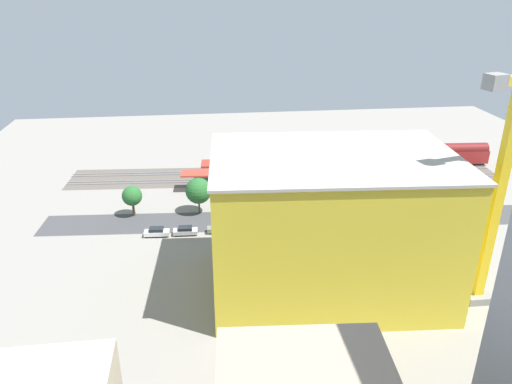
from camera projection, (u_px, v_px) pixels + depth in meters
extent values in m
plane|color=gray|center=(303.00, 213.00, 103.39)|extent=(170.88, 170.88, 0.00)
cube|color=#5B544C|center=(285.00, 175.00, 122.99)|extent=(107.42, 19.97, 0.01)
cube|color=#424244|center=(306.00, 219.00, 100.50)|extent=(107.15, 15.63, 0.01)
cube|color=#9E9EA8|center=(283.00, 170.00, 126.02)|extent=(106.60, 6.76, 0.12)
cube|color=#9E9EA8|center=(284.00, 172.00, 124.71)|extent=(106.60, 6.76, 0.12)
cube|color=#9E9EA8|center=(287.00, 178.00, 121.14)|extent=(106.60, 6.76, 0.12)
cube|color=#9E9EA8|center=(288.00, 180.00, 119.83)|extent=(106.60, 6.76, 0.12)
cube|color=#C63D2D|center=(318.00, 171.00, 114.39)|extent=(64.06, 8.35, 0.39)
cylinder|color=slate|center=(437.00, 177.00, 116.69)|extent=(0.30, 0.30, 4.00)
cylinder|color=slate|center=(378.00, 178.00, 115.98)|extent=(0.30, 0.30, 4.00)
cylinder|color=slate|center=(318.00, 179.00, 115.26)|extent=(0.30, 0.30, 4.00)
cylinder|color=slate|center=(257.00, 181.00, 114.55)|extent=(0.30, 0.30, 4.00)
cylinder|color=slate|center=(195.00, 182.00, 113.83)|extent=(0.30, 0.30, 4.00)
cube|color=#B73328|center=(313.00, 162.00, 119.99)|extent=(55.13, 8.40, 0.50)
cylinder|color=slate|center=(411.00, 168.00, 122.10)|extent=(0.30, 0.30, 3.92)
cylinder|color=slate|center=(346.00, 170.00, 121.29)|extent=(0.30, 0.30, 3.92)
cylinder|color=slate|center=(280.00, 171.00, 120.47)|extent=(0.30, 0.30, 3.92)
cylinder|color=slate|center=(213.00, 172.00, 119.65)|extent=(0.30, 0.30, 3.92)
cube|color=black|center=(366.00, 166.00, 127.55)|extent=(15.51, 3.47, 1.00)
cylinder|color=black|center=(361.00, 160.00, 126.73)|extent=(12.86, 3.58, 2.80)
cube|color=black|center=(385.00, 161.00, 127.28)|extent=(2.85, 3.16, 3.60)
cylinder|color=black|center=(343.00, 152.00, 125.65)|extent=(0.70, 0.70, 1.40)
cube|color=black|center=(453.00, 163.00, 130.18)|extent=(15.97, 3.54, 0.60)
cube|color=maroon|center=(454.00, 156.00, 129.38)|extent=(17.76, 4.29, 3.43)
cylinder|color=maroon|center=(455.00, 149.00, 128.59)|extent=(17.06, 4.24, 3.20)
cube|color=black|center=(374.00, 222.00, 98.91)|extent=(4.11, 2.21, 0.30)
cube|color=maroon|center=(374.00, 220.00, 98.69)|extent=(4.87, 2.36, 0.83)
cube|color=#1E2328|center=(375.00, 217.00, 98.39)|extent=(2.79, 1.92, 0.63)
cube|color=black|center=(347.00, 224.00, 98.16)|extent=(3.62, 1.85, 0.30)
cube|color=gray|center=(347.00, 222.00, 97.96)|extent=(4.30, 1.94, 0.71)
cube|color=#1E2328|center=(347.00, 219.00, 97.71)|extent=(2.43, 1.67, 0.57)
cube|color=black|center=(312.00, 226.00, 97.64)|extent=(3.72, 1.74, 0.30)
cube|color=navy|center=(312.00, 223.00, 97.41)|extent=(4.43, 1.82, 0.86)
cube|color=#1E2328|center=(313.00, 220.00, 97.13)|extent=(2.49, 1.57, 0.57)
cube|color=black|center=(285.00, 228.00, 96.81)|extent=(3.55, 1.80, 0.30)
cube|color=black|center=(285.00, 225.00, 96.57)|extent=(4.21, 1.89, 0.87)
cube|color=#1E2328|center=(286.00, 222.00, 96.30)|extent=(2.38, 1.62, 0.51)
cube|color=black|center=(252.00, 230.00, 95.86)|extent=(3.81, 2.15, 0.30)
cube|color=silver|center=(252.00, 228.00, 95.65)|extent=(4.51, 2.30, 0.78)
cube|color=#1E2328|center=(252.00, 225.00, 95.37)|extent=(2.59, 1.88, 0.59)
cube|color=black|center=(219.00, 232.00, 95.24)|extent=(3.99, 1.79, 0.30)
cube|color=gray|center=(219.00, 229.00, 95.01)|extent=(4.74, 1.89, 0.84)
cube|color=#1E2328|center=(219.00, 226.00, 94.74)|extent=(2.68, 1.61, 0.53)
cube|color=black|center=(186.00, 234.00, 94.48)|extent=(3.97, 1.94, 0.30)
cube|color=silver|center=(185.00, 231.00, 94.27)|extent=(4.72, 2.04, 0.74)
cube|color=#1E2328|center=(185.00, 228.00, 94.00)|extent=(2.66, 1.75, 0.61)
cube|color=black|center=(157.00, 235.00, 93.94)|extent=(4.09, 2.00, 0.30)
cube|color=silver|center=(157.00, 233.00, 93.73)|extent=(4.85, 2.13, 0.79)
cube|color=#1E2328|center=(156.00, 229.00, 93.44)|extent=(2.76, 1.77, 0.67)
cube|color=yellow|center=(330.00, 225.00, 74.44)|extent=(36.43, 25.40, 21.81)
cube|color=#B7B2A8|center=(335.00, 157.00, 70.00)|extent=(37.07, 26.04, 0.40)
cube|color=gray|center=(476.00, 296.00, 75.21)|extent=(3.60, 3.60, 1.20)
cube|color=yellow|center=(496.00, 202.00, 68.84)|extent=(1.40, 1.40, 33.07)
cube|color=gray|center=(495.00, 82.00, 60.50)|extent=(2.82, 2.54, 2.00)
cube|color=black|center=(365.00, 233.00, 94.50)|extent=(9.22, 3.45, 0.50)
cube|color=silver|center=(372.00, 225.00, 93.75)|extent=(6.88, 3.36, 3.12)
cube|color=#334C8C|center=(348.00, 226.00, 93.95)|extent=(2.72, 2.78, 2.60)
cube|color=black|center=(318.00, 237.00, 93.25)|extent=(8.43, 2.56, 0.50)
cube|color=silver|center=(324.00, 229.00, 92.67)|extent=(6.19, 2.74, 2.81)
cube|color=maroon|center=(302.00, 231.00, 92.46)|extent=(2.34, 2.60, 2.31)
cube|color=black|center=(368.00, 233.00, 94.55)|extent=(8.77, 2.30, 0.50)
cube|color=silver|center=(375.00, 225.00, 94.01)|extent=(6.61, 2.51, 2.73)
cube|color=#334C8C|center=(352.00, 227.00, 93.67)|extent=(2.19, 2.45, 2.38)
cylinder|color=brown|center=(134.00, 209.00, 101.48)|extent=(0.50, 0.50, 3.07)
sphere|color=#28662D|center=(132.00, 196.00, 100.29)|extent=(4.13, 4.13, 4.13)
cylinder|color=brown|center=(298.00, 202.00, 104.67)|extent=(0.45, 0.45, 3.06)
sphere|color=#2D7233|center=(298.00, 187.00, 103.30)|extent=(5.41, 5.41, 5.41)
cylinder|color=brown|center=(303.00, 202.00, 105.11)|extent=(0.45, 0.45, 2.81)
sphere|color=#38843D|center=(304.00, 188.00, 103.81)|extent=(5.26, 5.26, 5.26)
cylinder|color=brown|center=(394.00, 196.00, 107.51)|extent=(0.55, 0.55, 3.22)
sphere|color=#2D7233|center=(396.00, 181.00, 106.07)|extent=(5.71, 5.71, 5.71)
cylinder|color=brown|center=(199.00, 206.00, 102.76)|extent=(0.37, 0.37, 3.14)
sphere|color=#28662D|center=(198.00, 191.00, 101.37)|extent=(5.43, 5.43, 5.43)
cylinder|color=#333333|center=(273.00, 198.00, 102.65)|extent=(0.16, 0.16, 6.32)
cube|color=black|center=(273.00, 182.00, 101.21)|extent=(0.36, 0.36, 0.90)
sphere|color=red|center=(272.00, 183.00, 101.30)|extent=(0.20, 0.20, 0.20)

